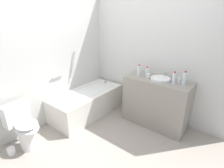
# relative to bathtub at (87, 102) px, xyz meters

# --- Properties ---
(ground_plane) EXTENTS (3.74, 3.74, 0.00)m
(ground_plane) POSITION_rel_bathtub_xyz_m (-0.56, -0.96, -0.27)
(ground_plane) COLOR #9E9389
(wall_back_tiled) EXTENTS (3.14, 0.10, 2.38)m
(wall_back_tiled) POSITION_rel_bathtub_xyz_m (-0.56, 0.40, 0.92)
(wall_back_tiled) COLOR silver
(wall_back_tiled) RESTS_ON ground_plane
(wall_right_mirror) EXTENTS (0.10, 3.02, 2.38)m
(wall_right_mirror) POSITION_rel_bathtub_xyz_m (0.86, -0.96, 0.92)
(wall_right_mirror) COLOR silver
(wall_right_mirror) RESTS_ON ground_plane
(bathtub) EXTENTS (1.53, 0.70, 1.28)m
(bathtub) POSITION_rel_bathtub_xyz_m (0.00, 0.00, 0.00)
(bathtub) COLOR silver
(bathtub) RESTS_ON ground_plane
(toilet) EXTENTS (0.38, 0.55, 0.72)m
(toilet) POSITION_rel_bathtub_xyz_m (-1.30, 0.04, 0.11)
(toilet) COLOR white
(toilet) RESTS_ON ground_plane
(vanity_counter) EXTENTS (0.53, 1.15, 0.90)m
(vanity_counter) POSITION_rel_bathtub_xyz_m (0.55, -1.27, 0.18)
(vanity_counter) COLOR gray
(vanity_counter) RESTS_ON ground_plane
(sink_basin) EXTENTS (0.34, 0.34, 0.04)m
(sink_basin) POSITION_rel_bathtub_xyz_m (0.53, -1.31, 0.65)
(sink_basin) COLOR white
(sink_basin) RESTS_ON vanity_counter
(sink_faucet) EXTENTS (0.13, 0.15, 0.09)m
(sink_faucet) POSITION_rel_bathtub_xyz_m (0.72, -1.31, 0.67)
(sink_faucet) COLOR #B8B8BD
(sink_faucet) RESTS_ON vanity_counter
(water_bottle_0) EXTENTS (0.06, 0.06, 0.19)m
(water_bottle_0) POSITION_rel_bathtub_xyz_m (0.56, -1.03, 0.71)
(water_bottle_0) COLOR silver
(water_bottle_0) RESTS_ON vanity_counter
(water_bottle_1) EXTENTS (0.06, 0.06, 0.23)m
(water_bottle_1) POSITION_rel_bathtub_xyz_m (0.56, -1.69, 0.74)
(water_bottle_1) COLOR silver
(water_bottle_1) RESTS_ON vanity_counter
(water_bottle_2) EXTENTS (0.06, 0.06, 0.21)m
(water_bottle_2) POSITION_rel_bathtub_xyz_m (0.51, -1.55, 0.72)
(water_bottle_2) COLOR silver
(water_bottle_2) RESTS_ON vanity_counter
(water_bottle_3) EXTENTS (0.06, 0.06, 0.21)m
(water_bottle_3) POSITION_rel_bathtub_xyz_m (0.51, -0.89, 0.73)
(water_bottle_3) COLOR silver
(water_bottle_3) RESTS_ON vanity_counter
(drinking_glass_0) EXTENTS (0.06, 0.06, 0.08)m
(drinking_glass_0) POSITION_rel_bathtub_xyz_m (0.51, -1.09, 0.67)
(drinking_glass_0) COLOR white
(drinking_glass_0) RESTS_ON vanity_counter
(drinking_glass_1) EXTENTS (0.06, 0.06, 0.09)m
(drinking_glass_1) POSITION_rel_bathtub_xyz_m (0.57, -1.61, 0.67)
(drinking_glass_1) COLOR white
(drinking_glass_1) RESTS_ON vanity_counter
(toilet_paper_roll) EXTENTS (0.11, 0.11, 0.11)m
(toilet_paper_roll) POSITION_rel_bathtub_xyz_m (-1.53, 0.05, -0.21)
(toilet_paper_roll) COLOR white
(toilet_paper_roll) RESTS_ON ground_plane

